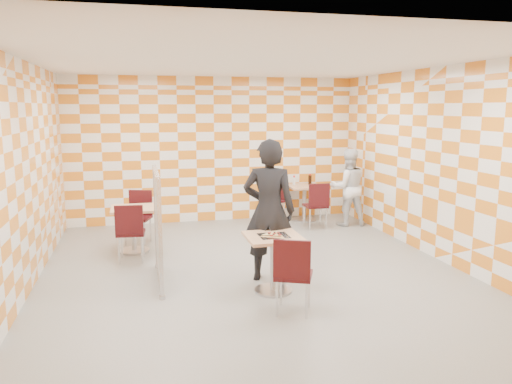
% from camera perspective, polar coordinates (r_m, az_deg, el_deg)
% --- Properties ---
extents(room_shell, '(7.00, 7.00, 7.00)m').
position_cam_1_polar(room_shell, '(7.57, -1.35, 3.00)').
color(room_shell, gray).
rests_on(room_shell, ground).
extents(main_table, '(0.70, 0.70, 0.75)m').
position_cam_1_polar(main_table, '(6.49, 1.99, -7.07)').
color(main_table, tan).
rests_on(main_table, ground).
extents(second_table, '(0.70, 0.70, 0.75)m').
position_cam_1_polar(second_table, '(10.61, 5.55, -0.54)').
color(second_table, tan).
rests_on(second_table, ground).
extents(empty_table, '(0.70, 0.70, 0.75)m').
position_cam_1_polar(empty_table, '(8.51, -13.85, -3.31)').
color(empty_table, tan).
rests_on(empty_table, ground).
extents(chair_main_front, '(0.56, 0.56, 0.92)m').
position_cam_1_polar(chair_main_front, '(5.77, 4.23, -8.88)').
color(chair_main_front, '#390B0F').
rests_on(chair_main_front, ground).
extents(chair_second_front, '(0.42, 0.43, 0.92)m').
position_cam_1_polar(chair_second_front, '(9.85, 7.00, -1.14)').
color(chair_second_front, '#390B0F').
rests_on(chair_second_front, ground).
extents(chair_second_side, '(0.54, 0.54, 0.92)m').
position_cam_1_polar(chair_second_side, '(10.45, 2.35, -0.45)').
color(chair_second_side, '#390B0F').
rests_on(chair_second_side, ground).
extents(chair_empty_near, '(0.45, 0.46, 0.92)m').
position_cam_1_polar(chair_empty_near, '(7.90, -14.19, -4.05)').
color(chair_empty_near, '#390B0F').
rests_on(chair_empty_near, ground).
extents(chair_empty_far, '(0.54, 0.54, 0.92)m').
position_cam_1_polar(chair_empty_far, '(9.07, -13.21, -2.26)').
color(chair_empty_far, '#390B0F').
rests_on(chair_empty_far, ground).
extents(partition, '(0.08, 1.38, 1.55)m').
position_cam_1_polar(partition, '(6.89, -11.14, -3.85)').
color(partition, white).
rests_on(partition, ground).
extents(man_dark, '(0.84, 0.70, 1.96)m').
position_cam_1_polar(man_dark, '(6.82, 1.50, -2.14)').
color(man_dark, black).
rests_on(man_dark, ground).
extents(man_white, '(0.81, 0.65, 1.56)m').
position_cam_1_polar(man_white, '(10.25, 10.45, 0.54)').
color(man_white, white).
rests_on(man_white, ground).
extents(pizza_on_foil, '(0.40, 0.40, 0.04)m').
position_cam_1_polar(pizza_on_foil, '(6.41, 2.04, -4.90)').
color(pizza_on_foil, silver).
rests_on(pizza_on_foil, main_table).
extents(sport_bottle, '(0.06, 0.06, 0.20)m').
position_cam_1_polar(sport_bottle, '(10.62, 4.37, 1.29)').
color(sport_bottle, white).
rests_on(sport_bottle, second_table).
extents(soda_bottle, '(0.07, 0.07, 0.23)m').
position_cam_1_polar(soda_bottle, '(10.70, 6.19, 1.41)').
color(soda_bottle, black).
rests_on(soda_bottle, second_table).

